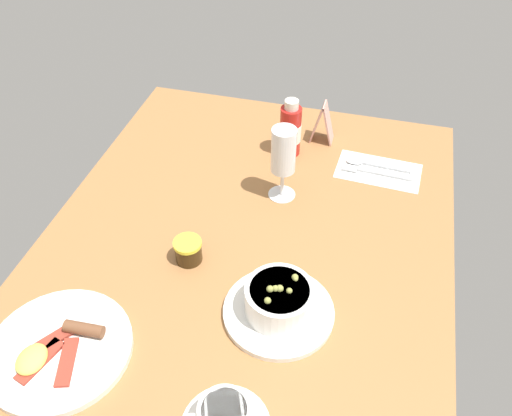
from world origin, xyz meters
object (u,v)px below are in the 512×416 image
(sauce_bottle_red, at_px, (290,130))
(breakfast_plate, at_px, (58,349))
(menu_card, at_px, (323,122))
(porridge_bowl, at_px, (279,303))
(cutlery_setting, at_px, (377,170))
(wine_glass, at_px, (283,154))
(jam_jar, at_px, (188,251))

(sauce_bottle_red, xyz_separation_m, breakfast_plate, (-0.66, 0.26, -0.06))
(breakfast_plate, bearing_deg, sauce_bottle_red, -21.61)
(menu_card, bearing_deg, porridge_bowl, -178.36)
(porridge_bowl, xyz_separation_m, sauce_bottle_red, (0.48, 0.08, 0.03))
(sauce_bottle_red, bearing_deg, cutlery_setting, -94.94)
(porridge_bowl, height_order, sauce_bottle_red, sauce_bottle_red)
(porridge_bowl, height_order, wine_glass, wine_glass)
(wine_glass, bearing_deg, breakfast_plate, 150.79)
(jam_jar, bearing_deg, cutlery_setting, -41.48)
(menu_card, bearing_deg, wine_glass, 167.72)
(wine_glass, height_order, jam_jar, wine_glass)
(cutlery_setting, height_order, sauce_bottle_red, sauce_bottle_red)
(jam_jar, height_order, sauce_bottle_red, sauce_bottle_red)
(breakfast_plate, bearing_deg, jam_jar, -28.72)
(cutlery_setting, height_order, breakfast_plate, breakfast_plate)
(sauce_bottle_red, height_order, breakfast_plate, sauce_bottle_red)
(wine_glass, bearing_deg, jam_jar, 150.27)
(cutlery_setting, relative_size, jam_jar, 3.62)
(sauce_bottle_red, bearing_deg, jam_jar, 163.42)
(breakfast_plate, bearing_deg, wine_glass, -29.21)
(porridge_bowl, bearing_deg, breakfast_plate, 116.80)
(cutlery_setting, xyz_separation_m, jam_jar, (-0.38, 0.34, 0.02))
(breakfast_plate, bearing_deg, cutlery_setting, -36.80)
(sauce_bottle_red, relative_size, breakfast_plate, 0.60)
(sauce_bottle_red, relative_size, menu_card, 1.39)
(breakfast_plate, xyz_separation_m, menu_card, (0.73, -0.33, 0.04))
(breakfast_plate, height_order, menu_card, menu_card)
(porridge_bowl, distance_m, jam_jar, 0.22)
(porridge_bowl, xyz_separation_m, breakfast_plate, (-0.17, 0.34, -0.02))
(jam_jar, xyz_separation_m, breakfast_plate, (-0.26, 0.14, -0.02))
(cutlery_setting, height_order, menu_card, menu_card)
(wine_glass, relative_size, menu_card, 1.67)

